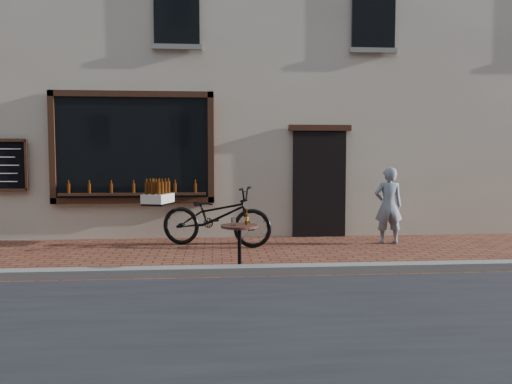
{
  "coord_description": "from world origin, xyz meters",
  "views": [
    {
      "loc": [
        -0.27,
        -6.74,
        1.66
      ],
      "look_at": [
        0.39,
        1.2,
        1.1
      ],
      "focal_mm": 35.0,
      "sensor_mm": 36.0,
      "label": 1
    }
  ],
  "objects": [
    {
      "name": "cargo_bicycle",
      "position": [
        -0.28,
        2.53,
        0.57
      ],
      "size": [
        2.53,
        1.42,
        1.19
      ],
      "rotation": [
        0.0,
        0.0,
        1.25
      ],
      "color": "black",
      "rests_on": "ground"
    },
    {
      "name": "bistro_table",
      "position": [
        0.09,
        0.35,
        0.49
      ],
      "size": [
        0.53,
        0.53,
        0.92
      ],
      "color": "black",
      "rests_on": "ground"
    },
    {
      "name": "ground",
      "position": [
        0.0,
        0.0,
        0.0
      ],
      "size": [
        90.0,
        90.0,
        0.0
      ],
      "primitive_type": "plane",
      "color": "brown",
      "rests_on": "ground"
    },
    {
      "name": "pedestrian",
      "position": [
        3.05,
        2.51,
        0.73
      ],
      "size": [
        0.56,
        0.39,
        1.46
      ],
      "primitive_type": "imported",
      "rotation": [
        0.0,
        0.0,
        3.07
      ],
      "color": "gray",
      "rests_on": "ground"
    },
    {
      "name": "kerb",
      "position": [
        0.0,
        0.2,
        0.06
      ],
      "size": [
        90.0,
        0.25,
        0.12
      ],
      "primitive_type": "cube",
      "color": "slate",
      "rests_on": "ground"
    },
    {
      "name": "shop_building",
      "position": [
        0.0,
        6.5,
        5.0
      ],
      "size": [
        28.0,
        6.2,
        10.0
      ],
      "color": "beige",
      "rests_on": "ground"
    }
  ]
}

